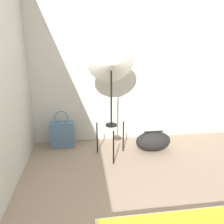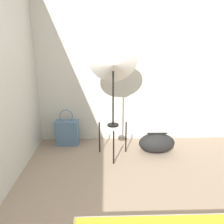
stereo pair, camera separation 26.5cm
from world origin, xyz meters
The scene contains 4 objects.
wall_back centered at (0.00, 2.36, 1.30)m, with size 8.00×0.05×2.60m.
photo_umbrella centered at (-0.06, 1.76, 1.29)m, with size 0.66×0.43×1.65m.
tote_bag centered at (-0.76, 2.14, 0.20)m, with size 0.35×0.17×0.57m.
duffel_bag centered at (0.57, 1.84, 0.15)m, with size 0.51×0.29×0.30m.
Camera 1 is at (-0.43, -0.98, 1.51)m, focal length 35.00 mm.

